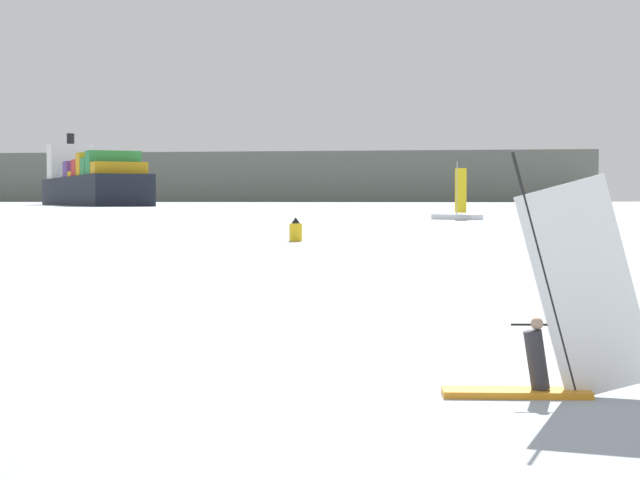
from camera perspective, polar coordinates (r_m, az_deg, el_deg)
ground_plane at (r=18.18m, az=0.83°, el=-8.47°), size 4000.00×4000.00×0.00m
windsurfer at (r=17.29m, az=13.66°, el=-5.38°), size 3.72×0.69×4.35m
cargo_ship at (r=481.03m, az=-13.41°, el=3.27°), size 92.16×142.55×38.23m
distant_headland at (r=1180.25m, az=-9.64°, el=3.44°), size 996.77×525.76×47.87m
channel_buoy at (r=77.23m, az=-1.45°, el=0.56°), size 1.03×1.03×1.94m
small_sailboat at (r=157.30m, az=8.11°, el=1.47°), size 8.11×8.19×9.41m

